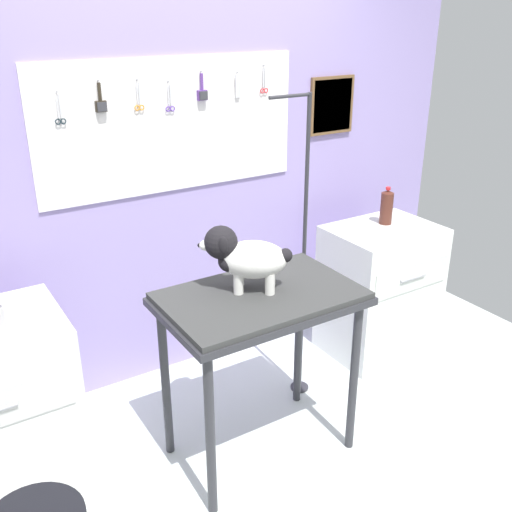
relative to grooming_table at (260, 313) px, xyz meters
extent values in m
cube|color=silver|center=(0.09, -0.29, -0.83)|extent=(4.40, 4.00, 0.04)
cube|color=#9886C6|center=(0.09, 0.99, 0.34)|extent=(4.00, 0.06, 2.30)
cube|color=white|center=(0.03, 0.96, 0.73)|extent=(1.55, 0.02, 0.73)
cylinder|color=gray|center=(-0.58, 0.95, 0.96)|extent=(0.01, 0.02, 0.01)
cube|color=silver|center=(-0.59, 0.94, 0.89)|extent=(0.01, 0.00, 0.11)
cube|color=silver|center=(-0.58, 0.94, 0.89)|extent=(0.01, 0.00, 0.11)
torus|color=#19262D|center=(-0.59, 0.94, 0.81)|extent=(0.03, 0.01, 0.03)
torus|color=#19262D|center=(-0.57, 0.94, 0.81)|extent=(0.03, 0.01, 0.03)
cylinder|color=gray|center=(-0.37, 0.95, 1.00)|extent=(0.01, 0.02, 0.01)
cylinder|color=black|center=(-0.37, 0.94, 0.94)|extent=(0.02, 0.02, 0.09)
cube|color=black|center=(-0.37, 0.94, 0.87)|extent=(0.06, 0.02, 0.06)
cube|color=#333338|center=(-0.37, 0.92, 0.87)|extent=(0.05, 0.01, 0.05)
cylinder|color=gray|center=(-0.16, 0.95, 0.99)|extent=(0.01, 0.02, 0.01)
cube|color=silver|center=(-0.17, 0.94, 0.92)|extent=(0.01, 0.00, 0.11)
cube|color=silver|center=(-0.16, 0.94, 0.92)|extent=(0.01, 0.00, 0.11)
torus|color=orange|center=(-0.18, 0.94, 0.85)|extent=(0.03, 0.01, 0.03)
torus|color=orange|center=(-0.15, 0.94, 0.85)|extent=(0.03, 0.01, 0.03)
cylinder|color=gray|center=(0.01, 0.95, 0.97)|extent=(0.01, 0.02, 0.01)
cube|color=silver|center=(0.01, 0.94, 0.90)|extent=(0.01, 0.00, 0.11)
cube|color=silver|center=(0.02, 0.94, 0.90)|extent=(0.01, 0.00, 0.11)
torus|color=#59369C|center=(0.00, 0.94, 0.83)|extent=(0.03, 0.01, 0.03)
torus|color=#59369C|center=(0.03, 0.94, 0.83)|extent=(0.03, 0.01, 0.03)
cylinder|color=gray|center=(0.21, 0.95, 1.01)|extent=(0.01, 0.02, 0.01)
cylinder|color=#5A3487|center=(0.21, 0.94, 0.96)|extent=(0.02, 0.02, 0.09)
cube|color=#5A3487|center=(0.21, 0.94, 0.88)|extent=(0.06, 0.02, 0.06)
cube|color=#333338|center=(0.21, 0.92, 0.88)|extent=(0.05, 0.01, 0.05)
cylinder|color=gray|center=(0.44, 0.95, 0.99)|extent=(0.01, 0.02, 0.01)
cube|color=silver|center=(0.44, 0.94, 0.92)|extent=(0.03, 0.01, 0.13)
cylinder|color=gray|center=(0.62, 0.95, 1.02)|extent=(0.01, 0.02, 0.01)
cube|color=silver|center=(0.62, 0.94, 0.95)|extent=(0.01, 0.00, 0.11)
cube|color=silver|center=(0.63, 0.94, 0.95)|extent=(0.01, 0.00, 0.11)
torus|color=red|center=(0.61, 0.94, 0.88)|extent=(0.03, 0.01, 0.03)
torus|color=red|center=(0.64, 0.94, 0.88)|extent=(0.03, 0.01, 0.03)
cube|color=brown|center=(1.16, 0.95, 0.75)|extent=(0.34, 0.02, 0.37)
cube|color=#9F8454|center=(1.16, 0.95, 0.75)|extent=(0.31, 0.01, 0.33)
cylinder|color=#2D2D33|center=(-0.41, -0.24, -0.38)|extent=(0.04, 0.04, 0.85)
cylinder|color=#2D2D33|center=(0.41, -0.24, -0.38)|extent=(0.04, 0.04, 0.85)
cylinder|color=#2D2D33|center=(-0.41, 0.24, -0.38)|extent=(0.04, 0.04, 0.85)
cylinder|color=#2D2D33|center=(0.41, 0.24, -0.38)|extent=(0.04, 0.04, 0.85)
cube|color=#2D2D33|center=(0.00, 0.00, 0.06)|extent=(0.94, 0.59, 0.03)
cube|color=#353635|center=(0.00, 0.00, 0.09)|extent=(0.91, 0.58, 0.03)
cylinder|color=#2D2D33|center=(0.49, 0.32, -0.80)|extent=(0.11, 0.11, 0.01)
cylinder|color=#2D2D33|center=(0.49, 0.32, 0.07)|extent=(0.02, 0.02, 1.76)
cylinder|color=#2D2D33|center=(0.37, 0.32, 0.94)|extent=(0.24, 0.02, 0.02)
cylinder|color=white|center=(-0.09, 0.05, 0.16)|extent=(0.05, 0.05, 0.10)
cylinder|color=white|center=(-0.04, 0.13, 0.16)|extent=(0.05, 0.05, 0.10)
cylinder|color=white|center=(0.03, -0.03, 0.16)|extent=(0.05, 0.05, 0.10)
cylinder|color=white|center=(0.08, 0.05, 0.16)|extent=(0.05, 0.05, 0.10)
ellipsoid|color=white|center=(-0.01, 0.05, 0.26)|extent=(0.37, 0.34, 0.18)
ellipsoid|color=black|center=(-0.10, 0.11, 0.25)|extent=(0.17, 0.18, 0.10)
sphere|color=black|center=(-0.13, 0.13, 0.34)|extent=(0.16, 0.16, 0.16)
ellipsoid|color=white|center=(-0.19, 0.17, 0.33)|extent=(0.09, 0.09, 0.05)
sphere|color=black|center=(-0.21, 0.19, 0.33)|extent=(0.02, 0.02, 0.02)
ellipsoid|color=black|center=(-0.15, 0.07, 0.36)|extent=(0.06, 0.05, 0.09)
ellipsoid|color=black|center=(-0.08, 0.18, 0.36)|extent=(0.06, 0.05, 0.09)
sphere|color=black|center=(0.12, -0.03, 0.28)|extent=(0.07, 0.07, 0.07)
cube|color=silver|center=(1.21, 0.43, -0.38)|extent=(0.68, 0.52, 0.87)
cube|color=silver|center=(1.21, 0.17, -0.19)|extent=(0.60, 0.01, 0.17)
cylinder|color=#99999E|center=(1.21, 0.16, -0.19)|extent=(0.20, 0.02, 0.02)
cylinder|color=#4F261C|center=(1.27, 0.49, 0.16)|extent=(0.08, 0.08, 0.20)
cone|color=#4F261C|center=(1.27, 0.49, 0.27)|extent=(0.08, 0.08, 0.02)
cylinder|color=red|center=(1.27, 0.49, 0.29)|extent=(0.03, 0.03, 0.02)
camera|label=1|loc=(-1.32, -2.06, 1.34)|focal=41.11mm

